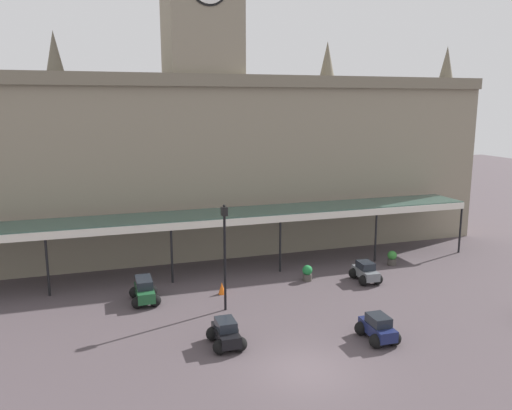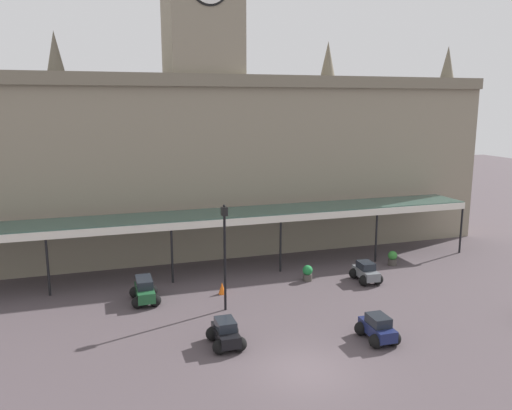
{
  "view_description": "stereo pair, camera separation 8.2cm",
  "coord_description": "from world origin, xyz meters",
  "px_view_note": "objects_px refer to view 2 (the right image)",
  "views": [
    {
      "loc": [
        -7.74,
        -17.41,
        10.47
      ],
      "look_at": [
        0.0,
        6.36,
        5.54
      ],
      "focal_mm": 36.28,
      "sensor_mm": 36.0,
      "label": 1
    },
    {
      "loc": [
        -7.66,
        -17.44,
        10.47
      ],
      "look_at": [
        0.0,
        6.36,
        5.54
      ],
      "focal_mm": 36.28,
      "sensor_mm": 36.0,
      "label": 2
    }
  ],
  "objects_px": {
    "victorian_lamppost": "(225,246)",
    "traffic_cone": "(222,288)",
    "car_green_estate": "(145,292)",
    "car_black_sedan": "(226,335)",
    "car_navy_sedan": "(377,330)",
    "planter_by_canopy": "(308,273)",
    "planter_near_kerb": "(392,258)",
    "car_grey_sedan": "(366,273)"
  },
  "relations": [
    {
      "from": "victorian_lamppost",
      "to": "traffic_cone",
      "type": "height_order",
      "value": "victorian_lamppost"
    },
    {
      "from": "car_green_estate",
      "to": "car_black_sedan",
      "type": "xyz_separation_m",
      "value": [
        2.85,
        -6.29,
        -0.06
      ]
    },
    {
      "from": "victorian_lamppost",
      "to": "car_black_sedan",
      "type": "bearing_deg",
      "value": -104.27
    },
    {
      "from": "car_green_estate",
      "to": "car_navy_sedan",
      "type": "relative_size",
      "value": 1.09
    },
    {
      "from": "car_green_estate",
      "to": "car_black_sedan",
      "type": "distance_m",
      "value": 6.9
    },
    {
      "from": "planter_by_canopy",
      "to": "car_black_sedan",
      "type": "bearing_deg",
      "value": -135.43
    },
    {
      "from": "victorian_lamppost",
      "to": "planter_near_kerb",
      "type": "xyz_separation_m",
      "value": [
        12.34,
        3.9,
        -2.91
      ]
    },
    {
      "from": "planter_by_canopy",
      "to": "car_navy_sedan",
      "type": "bearing_deg",
      "value": -91.3
    },
    {
      "from": "victorian_lamppost",
      "to": "planter_near_kerb",
      "type": "height_order",
      "value": "victorian_lamppost"
    },
    {
      "from": "car_green_estate",
      "to": "traffic_cone",
      "type": "height_order",
      "value": "car_green_estate"
    },
    {
      "from": "car_black_sedan",
      "to": "car_grey_sedan",
      "type": "distance_m",
      "value": 11.48
    },
    {
      "from": "car_green_estate",
      "to": "planter_near_kerb",
      "type": "xyz_separation_m",
      "value": [
        16.18,
        1.5,
        -0.07
      ]
    },
    {
      "from": "victorian_lamppost",
      "to": "traffic_cone",
      "type": "distance_m",
      "value": 3.82
    },
    {
      "from": "victorian_lamppost",
      "to": "planter_near_kerb",
      "type": "distance_m",
      "value": 13.27
    },
    {
      "from": "car_green_estate",
      "to": "car_grey_sedan",
      "type": "xyz_separation_m",
      "value": [
        12.91,
        -0.76,
        -0.06
      ]
    },
    {
      "from": "victorian_lamppost",
      "to": "car_navy_sedan",
      "type": "bearing_deg",
      "value": -44.21
    },
    {
      "from": "car_navy_sedan",
      "to": "planter_near_kerb",
      "type": "height_order",
      "value": "car_navy_sedan"
    },
    {
      "from": "planter_by_canopy",
      "to": "planter_near_kerb",
      "type": "xyz_separation_m",
      "value": [
        6.53,
        1.09,
        0.0
      ]
    },
    {
      "from": "traffic_cone",
      "to": "car_green_estate",
      "type": "bearing_deg",
      "value": 177.98
    },
    {
      "from": "planter_near_kerb",
      "to": "car_black_sedan",
      "type": "bearing_deg",
      "value": -149.7
    },
    {
      "from": "car_grey_sedan",
      "to": "victorian_lamppost",
      "type": "bearing_deg",
      "value": -169.78
    },
    {
      "from": "car_grey_sedan",
      "to": "traffic_cone",
      "type": "height_order",
      "value": "car_grey_sedan"
    },
    {
      "from": "car_green_estate",
      "to": "victorian_lamppost",
      "type": "relative_size",
      "value": 0.41
    },
    {
      "from": "car_black_sedan",
      "to": "planter_by_canopy",
      "type": "xyz_separation_m",
      "value": [
        6.8,
        6.7,
        -0.01
      ]
    },
    {
      "from": "planter_by_canopy",
      "to": "planter_near_kerb",
      "type": "relative_size",
      "value": 1.0
    },
    {
      "from": "car_grey_sedan",
      "to": "planter_by_canopy",
      "type": "xyz_separation_m",
      "value": [
        -3.27,
        1.17,
        -0.01
      ]
    },
    {
      "from": "car_black_sedan",
      "to": "traffic_cone",
      "type": "height_order",
      "value": "car_black_sedan"
    },
    {
      "from": "traffic_cone",
      "to": "planter_near_kerb",
      "type": "distance_m",
      "value": 12.07
    },
    {
      "from": "car_navy_sedan",
      "to": "car_black_sedan",
      "type": "bearing_deg",
      "value": 166.54
    },
    {
      "from": "car_grey_sedan",
      "to": "victorian_lamppost",
      "type": "relative_size",
      "value": 0.38
    },
    {
      "from": "car_grey_sedan",
      "to": "planter_near_kerb",
      "type": "height_order",
      "value": "car_grey_sedan"
    },
    {
      "from": "victorian_lamppost",
      "to": "traffic_cone",
      "type": "bearing_deg",
      "value": 80.2
    },
    {
      "from": "car_black_sedan",
      "to": "car_green_estate",
      "type": "bearing_deg",
      "value": 114.37
    },
    {
      "from": "traffic_cone",
      "to": "victorian_lamppost",
      "type": "bearing_deg",
      "value": -99.8
    },
    {
      "from": "car_navy_sedan",
      "to": "traffic_cone",
      "type": "xyz_separation_m",
      "value": [
        -5.23,
        7.72,
        -0.16
      ]
    },
    {
      "from": "car_black_sedan",
      "to": "traffic_cone",
      "type": "distance_m",
      "value": 6.29
    },
    {
      "from": "car_black_sedan",
      "to": "planter_by_canopy",
      "type": "distance_m",
      "value": 9.54
    },
    {
      "from": "car_green_estate",
      "to": "planter_by_canopy",
      "type": "height_order",
      "value": "car_green_estate"
    },
    {
      "from": "planter_by_canopy",
      "to": "planter_near_kerb",
      "type": "distance_m",
      "value": 6.62
    },
    {
      "from": "planter_by_canopy",
      "to": "car_green_estate",
      "type": "bearing_deg",
      "value": -177.56
    },
    {
      "from": "car_grey_sedan",
      "to": "planter_by_canopy",
      "type": "height_order",
      "value": "car_grey_sedan"
    },
    {
      "from": "car_green_estate",
      "to": "planter_near_kerb",
      "type": "height_order",
      "value": "car_green_estate"
    }
  ]
}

